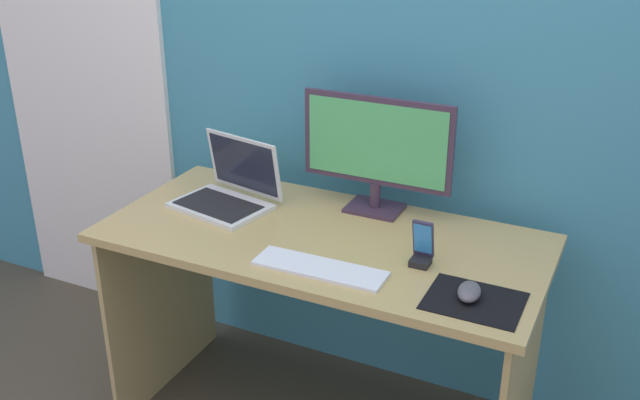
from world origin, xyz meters
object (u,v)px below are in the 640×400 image
monitor (377,149)px  keyboard_external (320,268)px  mouse (469,292)px  laptop (228,192)px  phone_in_dock (422,249)px

monitor → keyboard_external: bearing=-88.6°
monitor → mouse: monitor is taller
keyboard_external → mouse: size_ratio=3.83×
laptop → keyboard_external: laptop is taller
laptop → keyboard_external: 0.54m
mouse → keyboard_external: bearing=176.1°
keyboard_external → mouse: bearing=3.3°
laptop → mouse: 0.92m
mouse → phone_in_dock: phone_in_dock is taller
mouse → phone_in_dock: (-0.17, 0.13, 0.03)m
monitor → mouse: size_ratio=5.05×
laptop → phone_in_dock: bearing=-9.1°
mouse → monitor: bearing=128.0°
laptop → keyboard_external: (0.47, -0.27, -0.04)m
monitor → laptop: size_ratio=1.44×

